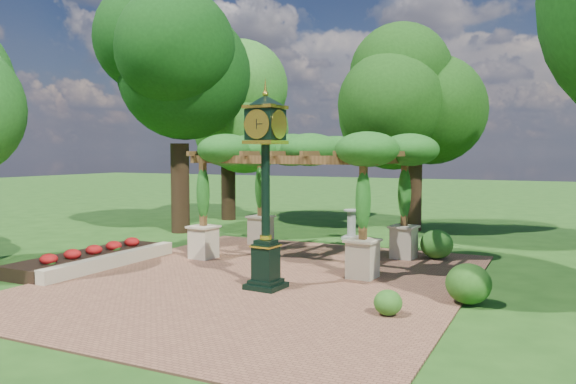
% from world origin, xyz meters
% --- Properties ---
extents(ground, '(120.00, 120.00, 0.00)m').
position_xyz_m(ground, '(0.00, 0.00, 0.00)').
color(ground, '#1E4714').
rests_on(ground, ground).
extents(brick_plaza, '(10.00, 12.00, 0.04)m').
position_xyz_m(brick_plaza, '(0.00, 1.00, 0.02)').
color(brick_plaza, brown).
rests_on(brick_plaza, ground).
extents(border_wall, '(0.35, 5.00, 0.40)m').
position_xyz_m(border_wall, '(-4.60, 0.50, 0.20)').
color(border_wall, '#C6B793').
rests_on(border_wall, ground).
extents(flower_bed, '(1.50, 5.00, 0.36)m').
position_xyz_m(flower_bed, '(-5.50, 0.50, 0.18)').
color(flower_bed, red).
rests_on(flower_bed, ground).
extents(pedestal_clock, '(0.99, 0.99, 4.70)m').
position_xyz_m(pedestal_clock, '(0.53, 0.19, 2.81)').
color(pedestal_clock, black).
rests_on(pedestal_clock, brick_plaza).
extents(pergola, '(6.46, 4.37, 3.87)m').
position_xyz_m(pergola, '(-0.25, 4.12, 3.18)').
color(pergola, beige).
rests_on(pergola, brick_plaza).
extents(sundial, '(0.68, 0.68, 1.13)m').
position_xyz_m(sundial, '(-0.31, 8.65, 0.50)').
color(sundial, gray).
rests_on(sundial, ground).
extents(shrub_front, '(0.70, 0.70, 0.52)m').
position_xyz_m(shrub_front, '(3.80, -0.72, 0.30)').
color(shrub_front, '#275819').
rests_on(shrub_front, brick_plaza).
extents(shrub_mid, '(1.05, 1.05, 0.87)m').
position_xyz_m(shrub_mid, '(5.12, 0.88, 0.48)').
color(shrub_mid, '#224D15').
rests_on(shrub_mid, brick_plaza).
extents(shrub_back, '(1.26, 1.26, 0.89)m').
position_xyz_m(shrub_back, '(3.46, 5.82, 0.49)').
color(shrub_back, '#29621C').
rests_on(shrub_back, brick_plaza).
extents(tree_west_near, '(5.22, 5.22, 9.47)m').
position_xyz_m(tree_west_near, '(-7.27, 7.26, 6.51)').
color(tree_west_near, '#312013').
rests_on(tree_west_near, ground).
extents(tree_west_far, '(4.61, 4.61, 8.02)m').
position_xyz_m(tree_west_far, '(-7.86, 11.92, 5.51)').
color(tree_west_far, black).
rests_on(tree_west_far, ground).
extents(tree_north, '(4.47, 4.47, 7.88)m').
position_xyz_m(tree_north, '(1.24, 12.10, 5.41)').
color(tree_north, '#362215').
rests_on(tree_north, ground).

